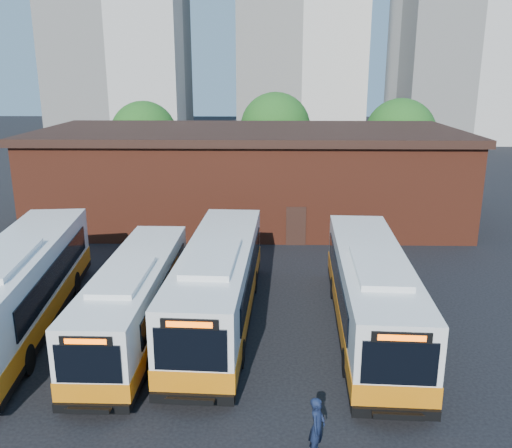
{
  "coord_description": "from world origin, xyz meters",
  "views": [
    {
      "loc": [
        1.23,
        -17.45,
        10.25
      ],
      "look_at": [
        0.76,
        5.62,
        3.69
      ],
      "focal_mm": 38.0,
      "sensor_mm": 36.0,
      "label": 1
    }
  ],
  "objects_px": {
    "bus_mideast": "(219,287)",
    "transit_worker": "(317,427)",
    "bus_east": "(371,296)",
    "bus_midwest": "(135,302)",
    "bus_west": "(20,291)"
  },
  "relations": [
    {
      "from": "bus_midwest",
      "to": "transit_worker",
      "type": "height_order",
      "value": "bus_midwest"
    },
    {
      "from": "bus_west",
      "to": "bus_mideast",
      "type": "bearing_deg",
      "value": -1.0
    },
    {
      "from": "bus_east",
      "to": "transit_worker",
      "type": "relative_size",
      "value": 7.33
    },
    {
      "from": "bus_midwest",
      "to": "transit_worker",
      "type": "distance_m",
      "value": 9.59
    },
    {
      "from": "bus_mideast",
      "to": "transit_worker",
      "type": "height_order",
      "value": "bus_mideast"
    },
    {
      "from": "bus_midwest",
      "to": "transit_worker",
      "type": "bearing_deg",
      "value": -45.71
    },
    {
      "from": "bus_west",
      "to": "bus_mideast",
      "type": "relative_size",
      "value": 1.04
    },
    {
      "from": "bus_west",
      "to": "bus_mideast",
      "type": "distance_m",
      "value": 8.03
    },
    {
      "from": "bus_east",
      "to": "transit_worker",
      "type": "xyz_separation_m",
      "value": [
        -2.77,
        -7.38,
        -0.7
      ]
    },
    {
      "from": "bus_east",
      "to": "bus_midwest",
      "type": "bearing_deg",
      "value": -174.33
    },
    {
      "from": "bus_east",
      "to": "bus_west",
      "type": "bearing_deg",
      "value": -177.18
    },
    {
      "from": "bus_west",
      "to": "transit_worker",
      "type": "relative_size",
      "value": 7.76
    },
    {
      "from": "bus_midwest",
      "to": "bus_west",
      "type": "bearing_deg",
      "value": 175.01
    },
    {
      "from": "bus_mideast",
      "to": "transit_worker",
      "type": "distance_m",
      "value": 8.82
    },
    {
      "from": "bus_midwest",
      "to": "bus_mideast",
      "type": "distance_m",
      "value": 3.43
    }
  ]
}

